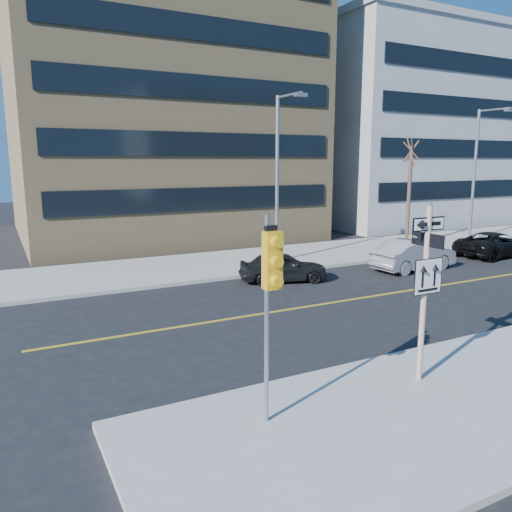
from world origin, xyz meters
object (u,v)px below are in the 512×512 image
parked_car_b (414,255)px  streetlight_b (478,167)px  traffic_signal (271,277)px  street_tree_west (411,153)px  parked_car_a (283,267)px  sign_pole (425,283)px  parked_car_c (495,244)px  streetlight_a (280,168)px

parked_car_b → streetlight_b: 10.57m
traffic_signal → parked_car_b: traffic_signal is taller
street_tree_west → traffic_signal: bearing=-140.6°
traffic_signal → streetlight_b: bearing=31.4°
traffic_signal → parked_car_a: bearing=58.2°
sign_pole → traffic_signal: bearing=-177.9°
parked_car_b → streetlight_b: (8.93, 3.97, 4.02)m
traffic_signal → parked_car_c: (19.54, 9.99, -2.36)m
sign_pole → street_tree_west: (13.00, 13.81, 3.09)m
parked_car_c → streetlight_a: 12.71m
traffic_signal → parked_car_b: size_ratio=0.90×
parked_car_b → streetlight_a: (-5.07, 3.97, 4.02)m
sign_pole → parked_car_c: bearing=32.4°
sign_pole → parked_car_b: sign_pole is taller
parked_car_b → parked_car_c: 6.49m
sign_pole → parked_car_a: bearing=76.7°
sign_pole → traffic_signal: sign_pole is taller
traffic_signal → streetlight_b: (22.00, 13.42, 1.73)m
parked_car_a → parked_car_c: parked_car_c is taller
sign_pole → parked_car_b: size_ratio=0.92×
parked_car_a → parked_car_c: bearing=-74.2°
street_tree_west → streetlight_a: bearing=-176.5°
parked_car_a → parked_car_b: parked_car_b is taller
parked_car_a → street_tree_west: street_tree_west is taller
sign_pole → parked_car_b: (9.07, 9.30, -1.71)m
traffic_signal → streetlight_a: 15.72m
sign_pole → streetlight_b: streetlight_b is taller
traffic_signal → parked_car_a: size_ratio=1.07×
parked_car_a → parked_car_b: (6.66, -0.88, 0.09)m
streetlight_a → traffic_signal: bearing=-120.8°
traffic_signal → streetlight_a: bearing=59.2°
parked_car_a → streetlight_a: (1.59, 3.08, 4.12)m
parked_car_b → parked_car_c: size_ratio=0.92×
streetlight_a → streetlight_b: same height
sign_pole → streetlight_a: size_ratio=0.51×
sign_pole → streetlight_a: (4.00, 13.27, 2.32)m
parked_car_c → streetlight_b: bearing=-39.8°
sign_pole → street_tree_west: street_tree_west is taller
parked_car_c → street_tree_west: bearing=28.5°
parked_car_b → streetlight_b: streetlight_b is taller
streetlight_a → parked_car_a: bearing=-117.3°
traffic_signal → street_tree_west: size_ratio=0.63×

